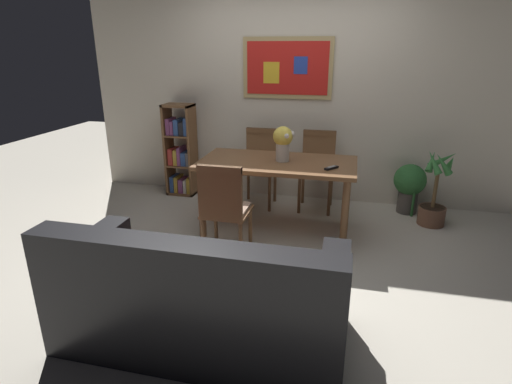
# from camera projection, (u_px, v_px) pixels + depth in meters

# --- Properties ---
(ground_plane) EXTENTS (12.00, 12.00, 0.00)m
(ground_plane) POSITION_uv_depth(u_px,v_px,m) (266.00, 253.00, 3.83)
(ground_plane) COLOR beige
(wall_back_with_painting) EXTENTS (5.20, 0.14, 2.60)m
(wall_back_with_painting) POSITION_uv_depth(u_px,v_px,m) (295.00, 93.00, 4.90)
(wall_back_with_painting) COLOR beige
(wall_back_with_painting) RESTS_ON ground_plane
(dining_table) EXTENTS (1.55, 0.81, 0.75)m
(dining_table) POSITION_uv_depth(u_px,v_px,m) (277.00, 171.00, 4.11)
(dining_table) COLOR brown
(dining_table) RESTS_ON ground_plane
(dining_chair_far_left) EXTENTS (0.40, 0.41, 0.91)m
(dining_chair_far_left) POSITION_uv_depth(u_px,v_px,m) (260.00, 161.00, 4.89)
(dining_chair_far_left) COLOR brown
(dining_chair_far_left) RESTS_ON ground_plane
(dining_chair_near_left) EXTENTS (0.40, 0.41, 0.91)m
(dining_chair_near_left) POSITION_uv_depth(u_px,v_px,m) (224.00, 205.00, 3.53)
(dining_chair_near_left) COLOR brown
(dining_chair_near_left) RESTS_ON ground_plane
(dining_chair_far_right) EXTENTS (0.40, 0.41, 0.91)m
(dining_chair_far_right) POSITION_uv_depth(u_px,v_px,m) (318.00, 164.00, 4.76)
(dining_chair_far_right) COLOR brown
(dining_chair_far_right) RESTS_ON ground_plane
(leather_couch) EXTENTS (1.80, 0.84, 0.84)m
(leather_couch) POSITION_uv_depth(u_px,v_px,m) (200.00, 301.00, 2.57)
(leather_couch) COLOR black
(leather_couch) RESTS_ON ground_plane
(bookshelf) EXTENTS (0.36, 0.28, 1.16)m
(bookshelf) POSITION_uv_depth(u_px,v_px,m) (181.00, 153.00, 5.22)
(bookshelf) COLOR brown
(bookshelf) RESTS_ON ground_plane
(potted_ivy) EXTENTS (0.36, 0.36, 0.59)m
(potted_ivy) POSITION_uv_depth(u_px,v_px,m) (409.00, 185.00, 4.67)
(potted_ivy) COLOR #4C4742
(potted_ivy) RESTS_ON ground_plane
(potted_palm) EXTENTS (0.37, 0.39, 0.83)m
(potted_palm) POSITION_uv_depth(u_px,v_px,m) (434.00, 198.00, 4.35)
(potted_palm) COLOR brown
(potted_palm) RESTS_ON ground_plane
(flower_vase) EXTENTS (0.21, 0.20, 0.35)m
(flower_vase) POSITION_uv_depth(u_px,v_px,m) (283.00, 141.00, 4.01)
(flower_vase) COLOR beige
(flower_vase) RESTS_ON dining_table
(tv_remote) EXTENTS (0.13, 0.15, 0.02)m
(tv_remote) POSITION_uv_depth(u_px,v_px,m) (331.00, 168.00, 3.81)
(tv_remote) COLOR black
(tv_remote) RESTS_ON dining_table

